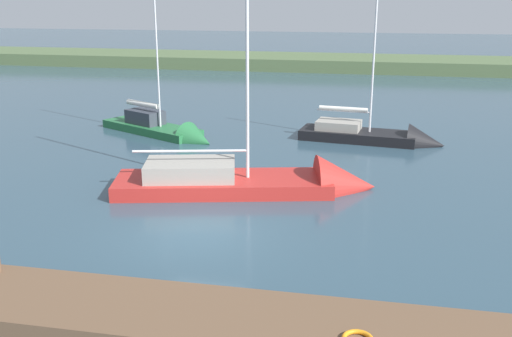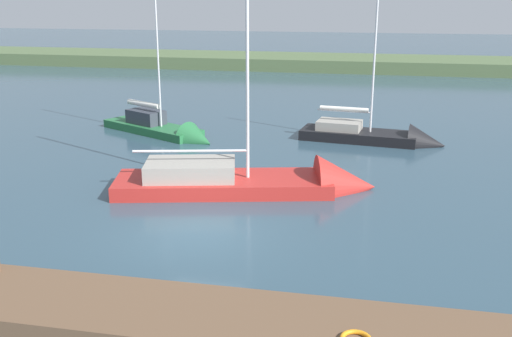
# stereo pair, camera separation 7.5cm
# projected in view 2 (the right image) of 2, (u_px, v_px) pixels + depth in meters

# --- Properties ---
(ground_plane) EXTENTS (200.00, 200.00, 0.00)m
(ground_plane) POSITION_uv_depth(u_px,v_px,m) (199.00, 234.00, 18.65)
(ground_plane) COLOR #2D4756
(far_shoreline) EXTENTS (180.00, 8.00, 2.40)m
(far_shoreline) POSITION_uv_depth(u_px,v_px,m) (322.00, 68.00, 59.34)
(far_shoreline) COLOR #4C603D
(far_shoreline) RESTS_ON ground_plane
(dock_pier) EXTENTS (25.85, 2.48, 0.63)m
(dock_pier) POSITION_uv_depth(u_px,v_px,m) (128.00, 316.00, 13.34)
(dock_pier) COLOR brown
(dock_pier) RESTS_ON ground_plane
(sailboat_outer_mooring) EXTENTS (7.55, 5.17, 9.55)m
(sailboat_outer_mooring) POSITION_uv_depth(u_px,v_px,m) (166.00, 132.00, 31.46)
(sailboat_outer_mooring) COLOR #236638
(sailboat_outer_mooring) RESTS_ON ground_plane
(sailboat_far_left) EXTENTS (7.51, 2.93, 8.26)m
(sailboat_far_left) POSITION_uv_depth(u_px,v_px,m) (381.00, 139.00, 29.98)
(sailboat_far_left) COLOR black
(sailboat_far_left) RESTS_ON ground_plane
(sailboat_inner_slip) EXTENTS (10.42, 4.76, 12.17)m
(sailboat_inner_slip) POSITION_uv_depth(u_px,v_px,m) (268.00, 185.00, 22.67)
(sailboat_inner_slip) COLOR #B22823
(sailboat_inner_slip) RESTS_ON ground_plane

